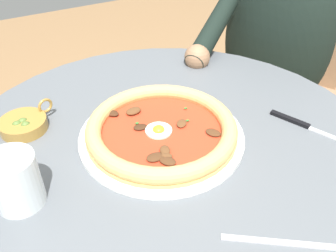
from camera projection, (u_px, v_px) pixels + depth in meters
dining_table at (168, 199)px, 0.81m from camera, size 0.89×0.89×0.75m
pizza_on_plate at (163, 130)px, 0.73m from camera, size 0.33×0.33×0.04m
water_glass at (16, 184)px, 0.58m from camera, size 0.08×0.08×0.10m
steak_knife at (304, 125)px, 0.77m from camera, size 0.09×0.21×0.01m
olive_pan at (24, 124)px, 0.75m from camera, size 0.12×0.10×0.05m
fork_utensil at (279, 242)px, 0.54m from camera, size 0.15×0.11×0.00m
diner_person at (266, 94)px, 1.28m from camera, size 0.58×0.43×1.19m
cafe_chair_diner at (280, 76)px, 1.37m from camera, size 0.57×0.57×0.87m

